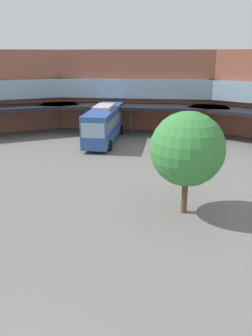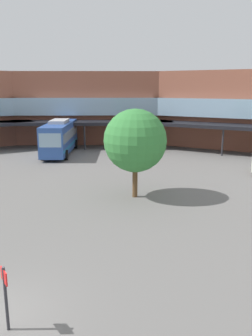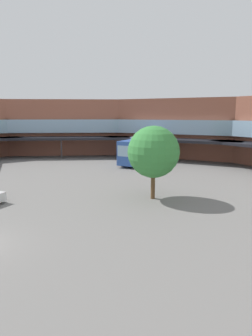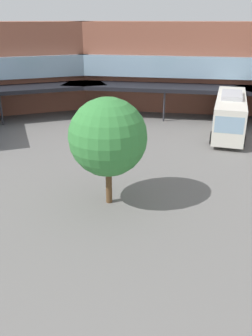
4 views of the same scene
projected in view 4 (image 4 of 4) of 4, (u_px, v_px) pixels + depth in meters
station_building at (81, 86)px, 29.02m from camera, size 86.86×45.26×9.67m
bus_0 at (230, 113)px, 32.57m from camera, size 6.23×10.89×3.78m
plaza_tree at (108, 137)px, 19.30m from camera, size 4.38×4.38×6.25m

